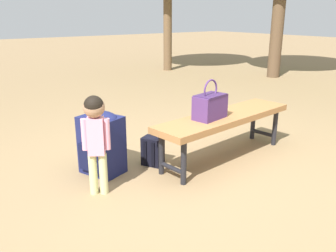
# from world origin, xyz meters

# --- Properties ---
(ground_plane) EXTENTS (40.00, 40.00, 0.00)m
(ground_plane) POSITION_xyz_m (0.00, 0.00, 0.00)
(ground_plane) COLOR #8C704C
(ground_plane) RESTS_ON ground
(park_bench) EXTENTS (1.63, 0.55, 0.45)m
(park_bench) POSITION_xyz_m (-0.60, -0.15, 0.39)
(park_bench) COLOR #9E6B3D
(park_bench) RESTS_ON ground
(handbag) EXTENTS (0.35, 0.24, 0.37)m
(handbag) POSITION_xyz_m (-0.39, -0.15, 0.58)
(handbag) COLOR #4C2D66
(handbag) RESTS_ON park_bench
(child_standing) EXTENTS (0.19, 0.17, 0.80)m
(child_standing) POSITION_xyz_m (0.72, -0.23, 0.53)
(child_standing) COLOR #CCCC8C
(child_standing) RESTS_ON ground
(backpack_large) EXTENTS (0.38, 0.42, 0.60)m
(backpack_large) POSITION_xyz_m (0.52, -0.57, 0.30)
(backpack_large) COLOR #191E4C
(backpack_large) RESTS_ON ground
(backpack_small) EXTENTS (0.21, 0.23, 0.32)m
(backpack_small) POSITION_xyz_m (0.06, -0.44, 0.16)
(backpack_small) COLOR black
(backpack_small) RESTS_ON ground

